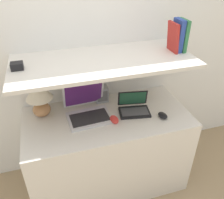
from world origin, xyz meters
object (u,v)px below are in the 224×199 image
Objects in this scene: second_mouse at (163,115)px; router_box at (101,94)px; computer_mouse at (114,119)px; shelf_gadget at (17,66)px; laptop_large at (87,110)px; book_red at (173,37)px; laptop_small at (134,108)px; book_blue at (178,35)px; table_lamp at (39,95)px; book_green at (182,35)px.

second_mouse is 0.57m from router_box.
shelf_gadget is (-0.65, 0.16, 0.48)m from computer_mouse.
laptop_large is 0.89m from book_red.
laptop_small is 3.44× the size of shelf_gadget.
book_blue reaches higher than laptop_small.
book_blue is at bearing 15.59° from computer_mouse.
book_blue is (0.17, 0.22, 0.58)m from second_mouse.
router_box is (-0.42, 0.39, 0.05)m from second_mouse.
table_lamp is 0.87× the size of laptop_large.
book_blue reaches higher than router_box.
book_green is (1.15, -0.10, 0.41)m from table_lamp.
laptop_small is at bearing -170.38° from book_green.
book_green is at bearing -15.24° from router_box.
computer_mouse is 1.33× the size of shelf_gadget.
router_box is at bearing 164.76° from book_green.
computer_mouse is 0.44× the size of book_green.
laptop_large is at bearing 160.21° from second_mouse.
table_lamp is 1.01m from second_mouse.
book_red is at bearing 11.92° from laptop_small.
router_box is (-0.02, 0.33, 0.05)m from computer_mouse.
laptop_small is at bearing -47.19° from router_box.
book_red is at bearing 59.77° from second_mouse.
laptop_large is 0.96m from book_green.
shelf_gadget is at bearing -164.81° from router_box.
table_lamp is 0.63m from computer_mouse.
computer_mouse is 0.48× the size of book_red.
shelf_gadget is at bearing 178.61° from laptop_large.
second_mouse is (0.40, -0.06, 0.00)m from computer_mouse.
laptop_small is 2.58× the size of computer_mouse.
book_blue reaches higher than table_lamp.
second_mouse is 0.45× the size of book_red.
table_lamp is 0.55m from router_box.
book_green reaches higher than laptop_small.
laptop_large is 0.24m from computer_mouse.
laptop_small is 0.33m from router_box.
laptop_large is at bearing -17.16° from table_lamp.
table_lamp is 0.40m from laptop_large.
router_box is at bearing 136.77° from second_mouse.
shelf_gadget is at bearing 175.38° from laptop_small.
book_red is at bearing 0.90° from laptop_large.
book_blue is at bearing 0.00° from book_red.
router_box reaches higher than second_mouse.
computer_mouse is 0.79m from book_red.
book_blue is (-0.04, -0.00, 0.00)m from book_green.
router_box is 0.58× the size of book_green.
laptop_small is 1.23× the size of book_red.
book_green reaches higher than router_box.
book_red is at bearing -17.34° from router_box.
book_blue reaches higher than book_green.
book_blue is at bearing -0.00° from shelf_gadget.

